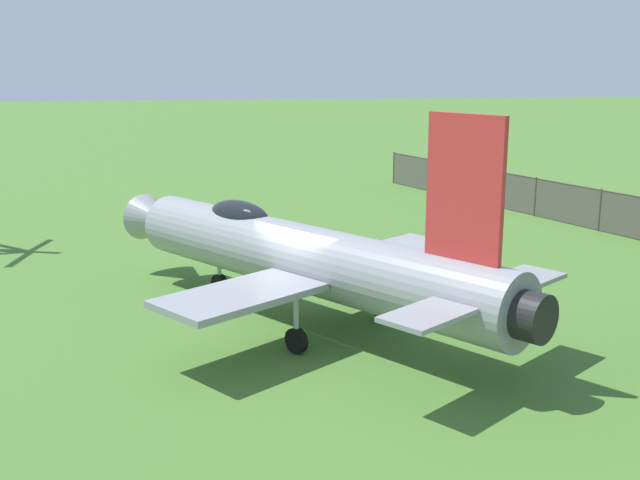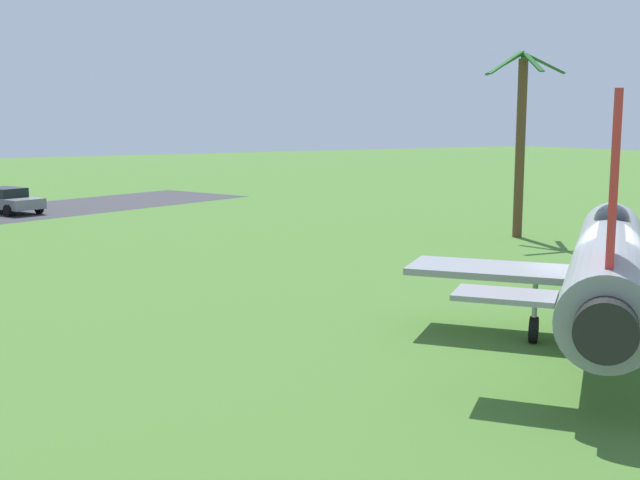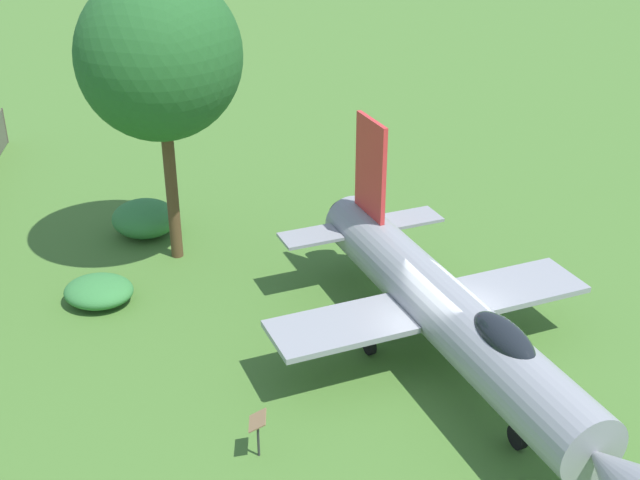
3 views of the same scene
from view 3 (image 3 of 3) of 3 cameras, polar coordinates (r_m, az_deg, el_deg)
The scene contains 6 objects.
ground_plane at distance 22.51m, azimuth 8.36°, elevation -8.60°, with size 200.00×200.00×0.00m, color #47722D.
display_jet at distance 21.29m, azimuth 9.16°, elevation -5.22°, with size 12.30×10.59×5.54m.
shade_tree at distance 25.67m, azimuth -11.17°, elevation 12.50°, with size 5.41×5.00×9.42m.
shrub_near_fence at distance 25.71m, azimuth -15.27°, elevation -3.48°, with size 1.90×2.14×0.76m.
shrub_by_tree at distance 29.50m, azimuth -12.21°, elevation 1.49°, with size 2.18×2.32×1.26m.
info_plaque at distance 18.95m, azimuth -4.39°, elevation -12.90°, with size 0.69×0.56×1.14m.
Camera 3 is at (-18.36, -1.65, 12.92)m, focal length 45.60 mm.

